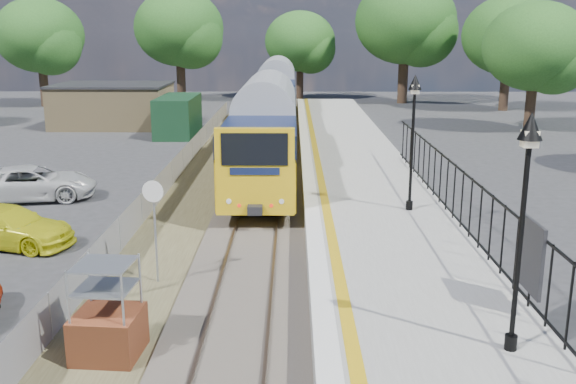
{
  "coord_description": "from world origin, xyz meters",
  "views": [
    {
      "loc": [
        1.28,
        -15.31,
        6.88
      ],
      "look_at": [
        1.13,
        4.07,
        2.0
      ],
      "focal_mm": 40.0,
      "sensor_mm": 36.0,
      "label": 1
    }
  ],
  "objects_px": {
    "victorian_lamp_north": "(414,111)",
    "speed_sign": "(154,214)",
    "car_yellow": "(7,226)",
    "brick_plinth": "(107,312)",
    "car_white": "(32,183)",
    "victorian_lamp_south": "(526,178)",
    "train": "(273,103)"
  },
  "relations": [
    {
      "from": "victorian_lamp_north",
      "to": "speed_sign",
      "type": "height_order",
      "value": "victorian_lamp_north"
    },
    {
      "from": "victorian_lamp_north",
      "to": "car_yellow",
      "type": "bearing_deg",
      "value": -174.51
    },
    {
      "from": "car_yellow",
      "to": "victorian_lamp_north",
      "type": "bearing_deg",
      "value": -71.15
    },
    {
      "from": "speed_sign",
      "to": "victorian_lamp_north",
      "type": "bearing_deg",
      "value": 39.88
    },
    {
      "from": "brick_plinth",
      "to": "car_white",
      "type": "height_order",
      "value": "brick_plinth"
    },
    {
      "from": "victorian_lamp_south",
      "to": "speed_sign",
      "type": "xyz_separation_m",
      "value": [
        -8.0,
        5.45,
        -2.26
      ]
    },
    {
      "from": "car_yellow",
      "to": "brick_plinth",
      "type": "bearing_deg",
      "value": -130.49
    },
    {
      "from": "victorian_lamp_south",
      "to": "victorian_lamp_north",
      "type": "height_order",
      "value": "same"
    },
    {
      "from": "speed_sign",
      "to": "victorian_lamp_south",
      "type": "bearing_deg",
      "value": -24.64
    },
    {
      "from": "victorian_lamp_north",
      "to": "train",
      "type": "distance_m",
      "value": 21.05
    },
    {
      "from": "train",
      "to": "car_yellow",
      "type": "distance_m",
      "value": 23.1
    },
    {
      "from": "speed_sign",
      "to": "brick_plinth",
      "type": "bearing_deg",
      "value": -82.84
    },
    {
      "from": "victorian_lamp_south",
      "to": "speed_sign",
      "type": "bearing_deg",
      "value": 145.72
    },
    {
      "from": "brick_plinth",
      "to": "speed_sign",
      "type": "xyz_separation_m",
      "value": [
        0.18,
        4.17,
        0.99
      ]
    },
    {
      "from": "victorian_lamp_south",
      "to": "car_white",
      "type": "height_order",
      "value": "victorian_lamp_south"
    },
    {
      "from": "victorian_lamp_north",
      "to": "brick_plinth",
      "type": "height_order",
      "value": "victorian_lamp_north"
    },
    {
      "from": "brick_plinth",
      "to": "speed_sign",
      "type": "relative_size",
      "value": 0.74
    },
    {
      "from": "car_yellow",
      "to": "speed_sign",
      "type": "bearing_deg",
      "value": -106.8
    },
    {
      "from": "victorian_lamp_south",
      "to": "car_white",
      "type": "xyz_separation_m",
      "value": [
        -15.1,
        14.61,
        -3.58
      ]
    },
    {
      "from": "victorian_lamp_north",
      "to": "car_yellow",
      "type": "relative_size",
      "value": 1.02
    },
    {
      "from": "speed_sign",
      "to": "car_yellow",
      "type": "height_order",
      "value": "speed_sign"
    },
    {
      "from": "speed_sign",
      "to": "car_white",
      "type": "xyz_separation_m",
      "value": [
        -7.1,
        9.16,
        -1.33
      ]
    },
    {
      "from": "victorian_lamp_north",
      "to": "car_yellow",
      "type": "xyz_separation_m",
      "value": [
        -13.41,
        -1.29,
        -3.64
      ]
    },
    {
      "from": "brick_plinth",
      "to": "car_yellow",
      "type": "distance_m",
      "value": 9.21
    },
    {
      "from": "victorian_lamp_north",
      "to": "car_white",
      "type": "height_order",
      "value": "victorian_lamp_north"
    },
    {
      "from": "brick_plinth",
      "to": "victorian_lamp_north",
      "type": "bearing_deg",
      "value": 47.52
    },
    {
      "from": "train",
      "to": "victorian_lamp_south",
      "type": "bearing_deg",
      "value": -79.7
    },
    {
      "from": "car_white",
      "to": "brick_plinth",
      "type": "bearing_deg",
      "value": -164.06
    },
    {
      "from": "victorian_lamp_north",
      "to": "brick_plinth",
      "type": "distance_m",
      "value": 12.25
    },
    {
      "from": "victorian_lamp_north",
      "to": "speed_sign",
      "type": "bearing_deg",
      "value": -149.77
    },
    {
      "from": "train",
      "to": "car_white",
      "type": "relative_size",
      "value": 7.94
    },
    {
      "from": "train",
      "to": "car_white",
      "type": "height_order",
      "value": "train"
    }
  ]
}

